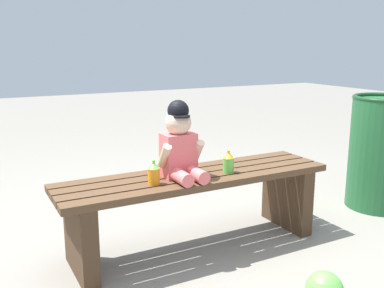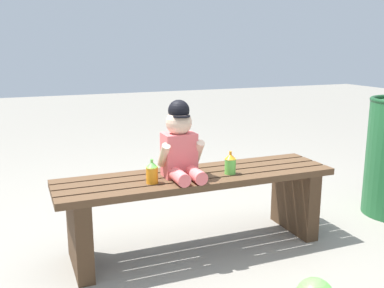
{
  "view_description": "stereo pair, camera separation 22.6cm",
  "coord_description": "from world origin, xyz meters",
  "px_view_note": "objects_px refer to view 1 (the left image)",
  "views": [
    {
      "loc": [
        -1.08,
        -2.0,
        1.1
      ],
      "look_at": [
        -0.05,
        -0.05,
        0.6
      ],
      "focal_mm": 41.2,
      "sensor_mm": 36.0,
      "label": 1
    },
    {
      "loc": [
        -0.88,
        -2.1,
        1.1
      ],
      "look_at": [
        -0.05,
        -0.05,
        0.6
      ],
      "focal_mm": 41.2,
      "sensor_mm": 36.0,
      "label": 2
    }
  ],
  "objects_px": {
    "park_bench": "(196,198)",
    "child_figure": "(180,144)",
    "trash_bin": "(382,152)",
    "sippy_cup_right": "(228,162)",
    "sippy_cup_left": "(154,173)"
  },
  "relations": [
    {
      "from": "park_bench",
      "to": "child_figure",
      "type": "bearing_deg",
      "value": -172.89
    },
    {
      "from": "park_bench",
      "to": "trash_bin",
      "type": "distance_m",
      "value": 1.42
    },
    {
      "from": "sippy_cup_right",
      "to": "trash_bin",
      "type": "distance_m",
      "value": 1.26
    },
    {
      "from": "child_figure",
      "to": "sippy_cup_right",
      "type": "relative_size",
      "value": 3.26
    },
    {
      "from": "child_figure",
      "to": "sippy_cup_left",
      "type": "height_order",
      "value": "child_figure"
    },
    {
      "from": "sippy_cup_left",
      "to": "trash_bin",
      "type": "relative_size",
      "value": 0.16
    },
    {
      "from": "sippy_cup_right",
      "to": "child_figure",
      "type": "bearing_deg",
      "value": 169.45
    },
    {
      "from": "park_bench",
      "to": "child_figure",
      "type": "xyz_separation_m",
      "value": [
        -0.1,
        -0.01,
        0.31
      ]
    },
    {
      "from": "park_bench",
      "to": "trash_bin",
      "type": "xyz_separation_m",
      "value": [
        1.42,
        -0.03,
        0.1
      ]
    },
    {
      "from": "trash_bin",
      "to": "park_bench",
      "type": "bearing_deg",
      "value": 178.69
    },
    {
      "from": "sippy_cup_left",
      "to": "child_figure",
      "type": "bearing_deg",
      "value": 16.31
    },
    {
      "from": "child_figure",
      "to": "sippy_cup_right",
      "type": "bearing_deg",
      "value": -10.55
    },
    {
      "from": "sippy_cup_left",
      "to": "sippy_cup_right",
      "type": "bearing_deg",
      "value": 0.0
    },
    {
      "from": "park_bench",
      "to": "trash_bin",
      "type": "height_order",
      "value": "trash_bin"
    },
    {
      "from": "child_figure",
      "to": "sippy_cup_left",
      "type": "distance_m",
      "value": 0.21
    }
  ]
}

